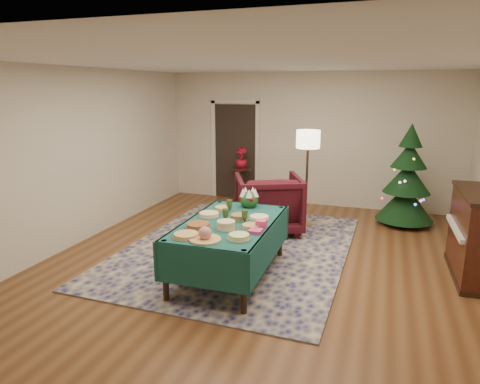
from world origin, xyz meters
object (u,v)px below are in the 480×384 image
(gift_box, at_px, (261,224))
(armchair, at_px, (268,201))
(buffet_table, at_px, (230,233))
(piano, at_px, (480,237))
(side_table, at_px, (241,185))
(christmas_tree, at_px, (407,180))
(potted_plant, at_px, (241,162))
(floor_lamp, at_px, (308,145))

(gift_box, bearing_deg, armchair, 102.69)
(gift_box, bearing_deg, buffet_table, 167.05)
(armchair, distance_m, piano, 3.15)
(buffet_table, bearing_deg, side_table, 106.40)
(buffet_table, height_order, piano, piano)
(piano, bearing_deg, buffet_table, -161.54)
(buffet_table, bearing_deg, christmas_tree, 54.35)
(armchair, distance_m, side_table, 2.01)
(potted_plant, distance_m, christmas_tree, 3.30)
(potted_plant, bearing_deg, buffet_table, -73.60)
(floor_lamp, bearing_deg, potted_plant, 144.72)
(buffet_table, xyz_separation_m, side_table, (-1.06, 3.60, -0.24))
(buffet_table, distance_m, armchair, 1.90)
(gift_box, height_order, armchair, armchair)
(armchair, height_order, piano, piano)
(gift_box, distance_m, piano, 2.81)
(gift_box, bearing_deg, potted_plant, 112.15)
(armchair, bearing_deg, gift_box, 78.58)
(piano, bearing_deg, christmas_tree, 111.58)
(gift_box, relative_size, potted_plant, 0.27)
(gift_box, xyz_separation_m, side_table, (-1.51, 3.70, -0.44))
(gift_box, relative_size, armchair, 0.11)
(christmas_tree, xyz_separation_m, piano, (0.81, -2.06, -0.25))
(christmas_tree, bearing_deg, floor_lamp, -160.45)
(buffet_table, bearing_deg, piano, 18.46)
(floor_lamp, height_order, christmas_tree, christmas_tree)
(side_table, bearing_deg, armchair, -58.18)
(gift_box, relative_size, floor_lamp, 0.07)
(buffet_table, bearing_deg, gift_box, -12.95)
(gift_box, relative_size, side_table, 0.16)
(floor_lamp, xyz_separation_m, piano, (2.48, -1.47, -0.87))
(armchair, relative_size, floor_lamp, 0.64)
(buffet_table, distance_m, christmas_tree, 3.78)
(armchair, bearing_deg, floor_lamp, -156.84)
(buffet_table, bearing_deg, floor_lamp, 77.90)
(buffet_table, distance_m, floor_lamp, 2.66)
(floor_lamp, height_order, potted_plant, floor_lamp)
(christmas_tree, bearing_deg, piano, -68.42)
(side_table, bearing_deg, gift_box, -67.85)
(gift_box, height_order, potted_plant, potted_plant)
(potted_plant, relative_size, christmas_tree, 0.24)
(side_table, bearing_deg, floor_lamp, -35.28)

